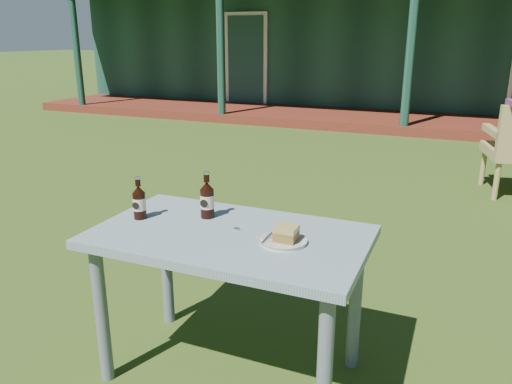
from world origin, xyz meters
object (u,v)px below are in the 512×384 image
at_px(cafe_table, 230,254).
at_px(cake_slice, 286,233).
at_px(cola_bottle_far, 139,202).
at_px(cola_bottle_near, 207,199).
at_px(plate, 283,241).

distance_m(cafe_table, cake_slice, 0.31).
bearing_deg(cola_bottle_far, cafe_table, 0.21).
distance_m(cake_slice, cola_bottle_far, 0.74).
relative_size(cafe_table, cola_bottle_far, 5.89).
xyz_separation_m(cafe_table, cola_bottle_far, (-0.47, -0.00, 0.18)).
bearing_deg(cola_bottle_near, cafe_table, -36.72).
bearing_deg(cola_bottle_near, cola_bottle_far, -154.59).
xyz_separation_m(plate, cake_slice, (0.01, -0.00, 0.04)).
distance_m(cafe_table, cola_bottle_near, 0.30).
bearing_deg(cake_slice, cafe_table, 176.94).
bearing_deg(plate, cake_slice, -17.36).
bearing_deg(cola_bottle_near, cake_slice, -18.36).
relative_size(plate, cola_bottle_near, 0.91).
xyz_separation_m(cola_bottle_near, cola_bottle_far, (-0.29, -0.14, -0.01)).
height_order(cafe_table, cola_bottle_near, cola_bottle_near).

